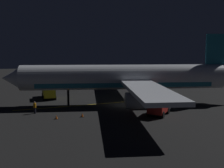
{
  "coord_description": "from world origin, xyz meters",
  "views": [
    {
      "loc": [
        -42.18,
        10.01,
        9.1
      ],
      "look_at": [
        0.0,
        2.0,
        3.5
      ],
      "focal_mm": 42.56,
      "sensor_mm": 36.0,
      "label": 1
    }
  ],
  "objects_px": {
    "airliner": "(128,78)",
    "catering_truck": "(160,106)",
    "baggage_truck": "(49,92)",
    "traffic_cone_near_left": "(56,117)",
    "ground_crew_worker": "(35,107)",
    "traffic_cone_near_right": "(82,115)"
  },
  "relations": [
    {
      "from": "airliner",
      "to": "catering_truck",
      "type": "distance_m",
      "value": 8.45
    },
    {
      "from": "baggage_truck",
      "to": "catering_truck",
      "type": "xyz_separation_m",
      "value": [
        -15.49,
        -16.05,
        -0.05
      ]
    },
    {
      "from": "baggage_truck",
      "to": "traffic_cone_near_left",
      "type": "height_order",
      "value": "baggage_truck"
    },
    {
      "from": "catering_truck",
      "to": "traffic_cone_near_left",
      "type": "distance_m",
      "value": 14.4
    },
    {
      "from": "traffic_cone_near_left",
      "to": "ground_crew_worker",
      "type": "bearing_deg",
      "value": 39.87
    },
    {
      "from": "ground_crew_worker",
      "to": "traffic_cone_near_left",
      "type": "bearing_deg",
      "value": -140.13
    },
    {
      "from": "airliner",
      "to": "ground_crew_worker",
      "type": "relative_size",
      "value": 23.24
    },
    {
      "from": "baggage_truck",
      "to": "ground_crew_worker",
      "type": "bearing_deg",
      "value": 173.3
    },
    {
      "from": "catering_truck",
      "to": "airliner",
      "type": "bearing_deg",
      "value": 21.64
    },
    {
      "from": "airliner",
      "to": "catering_truck",
      "type": "xyz_separation_m",
      "value": [
        -7.27,
        -2.88,
        -3.2
      ]
    },
    {
      "from": "traffic_cone_near_left",
      "to": "traffic_cone_near_right",
      "type": "bearing_deg",
      "value": -82.93
    },
    {
      "from": "baggage_truck",
      "to": "traffic_cone_near_right",
      "type": "xyz_separation_m",
      "value": [
        -15.08,
        -5.12,
        -1.02
      ]
    },
    {
      "from": "baggage_truck",
      "to": "airliner",
      "type": "bearing_deg",
      "value": -121.98
    },
    {
      "from": "catering_truck",
      "to": "traffic_cone_near_right",
      "type": "bearing_deg",
      "value": 87.85
    },
    {
      "from": "catering_truck",
      "to": "ground_crew_worker",
      "type": "xyz_separation_m",
      "value": [
        3.67,
        17.44,
        -0.33
      ]
    },
    {
      "from": "ground_crew_worker",
      "to": "traffic_cone_near_right",
      "type": "bearing_deg",
      "value": -116.55
    },
    {
      "from": "ground_crew_worker",
      "to": "traffic_cone_near_left",
      "type": "relative_size",
      "value": 3.16
    },
    {
      "from": "airliner",
      "to": "traffic_cone_near_right",
      "type": "relative_size",
      "value": 73.51
    },
    {
      "from": "catering_truck",
      "to": "ground_crew_worker",
      "type": "relative_size",
      "value": 3.32
    },
    {
      "from": "traffic_cone_near_left",
      "to": "traffic_cone_near_right",
      "type": "distance_m",
      "value": 3.47
    },
    {
      "from": "catering_truck",
      "to": "ground_crew_worker",
      "type": "distance_m",
      "value": 17.82
    },
    {
      "from": "ground_crew_worker",
      "to": "traffic_cone_near_left",
      "type": "height_order",
      "value": "ground_crew_worker"
    }
  ]
}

